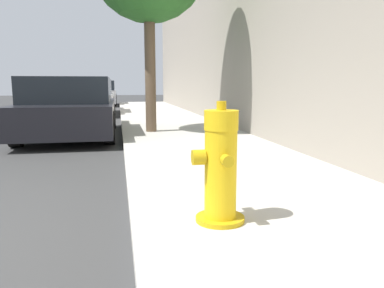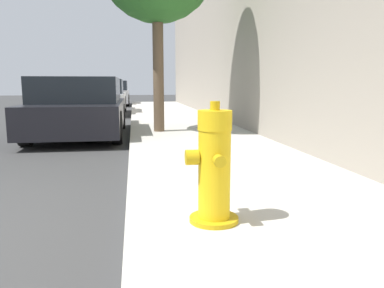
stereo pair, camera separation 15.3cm
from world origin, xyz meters
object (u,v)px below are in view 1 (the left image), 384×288
Objects in this scene: parked_car_mid at (90,98)px; parked_car_near at (71,108)px; fire_hydrant at (220,168)px; parked_car_far at (101,94)px.

parked_car_near is at bearing -89.73° from parked_car_mid.
parked_car_mid is at bearing 90.27° from parked_car_near.
parked_car_far is (-1.67, 18.76, 0.12)m from fire_hydrant.
parked_car_mid is 6.42m from parked_car_far.
parked_car_mid is (-1.78, 12.35, 0.11)m from fire_hydrant.
fire_hydrant is at bearing -84.92° from parked_car_far.
parked_car_mid reaches higher than fire_hydrant.
fire_hydrant is at bearing -73.69° from parked_car_near.
parked_car_near is 1.02× the size of parked_car_far.
parked_car_near is 6.36m from parked_car_mid.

